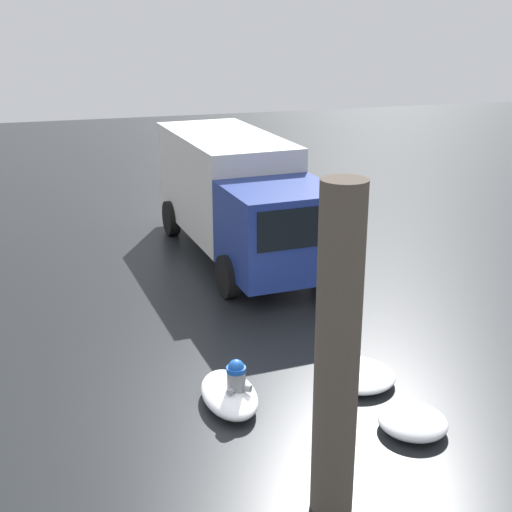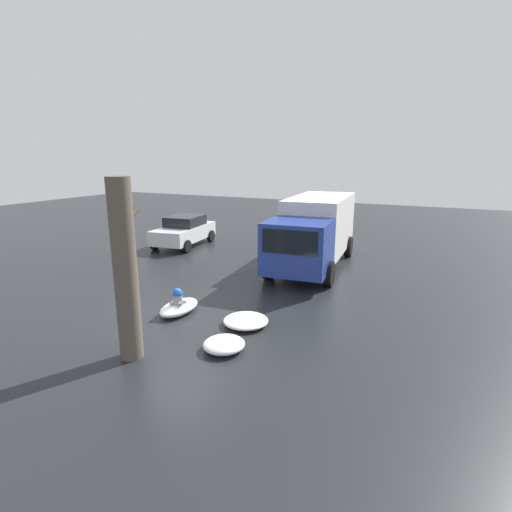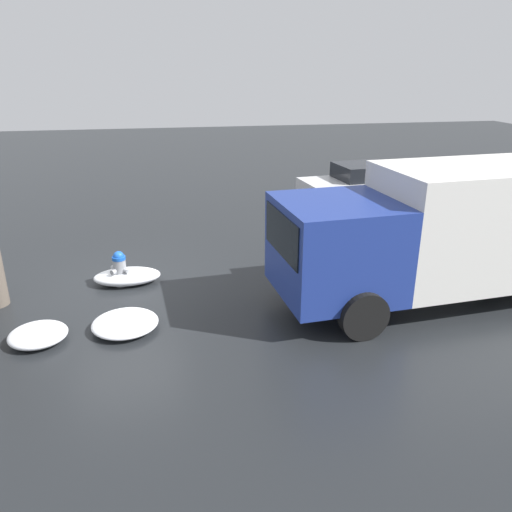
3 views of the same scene
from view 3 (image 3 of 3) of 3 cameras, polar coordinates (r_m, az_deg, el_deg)
The scene contains 8 objects.
ground_plane at distance 11.54m, azimuth -15.11°, elevation -3.22°, with size 60.00×60.00×0.00m, color black.
fire_hydrant at distance 11.38m, azimuth -15.32°, elevation -1.34°, with size 0.42×0.41×0.80m.
delivery_truck at distance 10.81m, azimuth 21.70°, elevation 2.93°, with size 7.12×2.90×2.77m.
pedestrian at distance 10.08m, azimuth 14.16°, elevation -0.63°, with size 0.39×0.39×1.81m.
parked_car at distance 17.46m, azimuth 11.75°, elevation 7.89°, with size 4.03×2.28×1.49m.
snow_pile_by_hydrant at distance 11.53m, azimuth -14.50°, elevation -2.27°, with size 1.46×0.81×0.33m.
snow_pile_curbside at distance 9.62m, azimuth -14.73°, elevation -7.43°, with size 1.22×1.21×0.25m.
snow_pile_by_tree at distance 9.71m, azimuth -23.65°, elevation -8.24°, with size 1.01×0.98×0.28m.
Camera 3 is at (1.07, -10.53, 4.59)m, focal length 35.00 mm.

